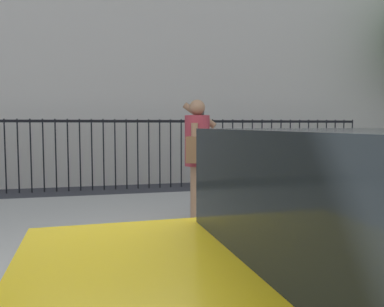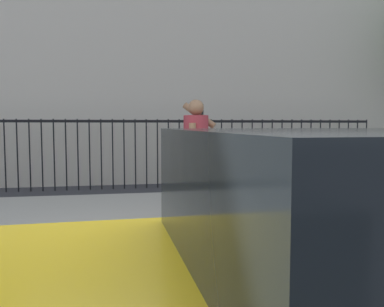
# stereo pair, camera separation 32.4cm
# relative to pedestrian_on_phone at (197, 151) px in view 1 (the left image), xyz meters

# --- Properties ---
(ground_plane) EXTENTS (60.00, 60.00, 0.00)m
(ground_plane) POSITION_rel_pedestrian_on_phone_xyz_m (-0.80, -2.07, -1.11)
(ground_plane) COLOR #333338
(sidewalk) EXTENTS (28.00, 4.40, 0.15)m
(sidewalk) POSITION_rel_pedestrian_on_phone_xyz_m (-0.80, 0.13, -1.04)
(sidewalk) COLOR #9E9B93
(sidewalk) RESTS_ON ground
(iron_fence) EXTENTS (12.03, 0.04, 1.60)m
(iron_fence) POSITION_rel_pedestrian_on_phone_xyz_m (-0.80, 3.83, -0.09)
(iron_fence) COLOR black
(iron_fence) RESTS_ON ground
(pedestrian_on_phone) EXTENTS (0.56, 0.72, 1.66)m
(pedestrian_on_phone) POSITION_rel_pedestrian_on_phone_xyz_m (0.00, 0.00, 0.00)
(pedestrian_on_phone) COLOR #936B4C
(pedestrian_on_phone) RESTS_ON sidewalk
(street_bench) EXTENTS (1.60, 0.45, 0.95)m
(street_bench) POSITION_rel_pedestrian_on_phone_xyz_m (1.98, 1.52, -0.46)
(street_bench) COLOR brown
(street_bench) RESTS_ON sidewalk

